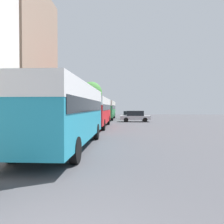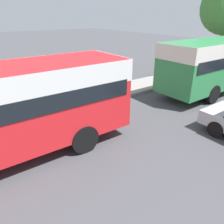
# 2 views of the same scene
# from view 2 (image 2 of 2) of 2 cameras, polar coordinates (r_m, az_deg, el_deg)

# --- Properties ---
(pedestrian_near_curb) EXTENTS (0.35, 0.35, 1.75)m
(pedestrian_near_curb) POSITION_cam_2_polar(r_m,az_deg,el_deg) (16.83, 13.71, 12.22)
(pedestrian_near_curb) COLOR #232838
(pedestrian_near_curb) RESTS_ON sidewalk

